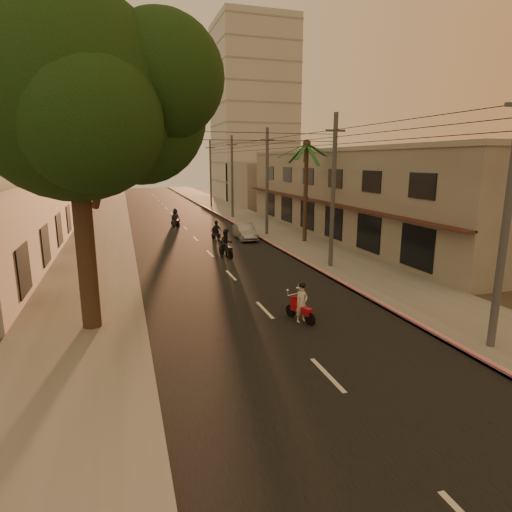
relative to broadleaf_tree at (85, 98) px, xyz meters
The scene contains 18 objects.
ground 10.96m from the broadleaf_tree, 17.97° to the right, with size 160.00×160.00×0.00m, color #383023.
road 20.84m from the broadleaf_tree, 69.68° to the left, with size 10.00×140.00×0.02m, color black.
sidewalk_right 24.26m from the broadleaf_tree, 51.68° to the left, with size 5.00×140.00×0.12m, color slate.
sidewalk_left 19.76m from the broadleaf_tree, 92.85° to the left, with size 5.00×140.00×0.12m, color slate.
curb_stripe 19.30m from the broadleaf_tree, 47.67° to the left, with size 0.20×60.00×0.20m, color red.
shophouse_row 26.41m from the broadleaf_tree, 37.63° to the left, with size 8.80×34.20×7.30m.
distant_tower 58.67m from the broadleaf_tree, 67.22° to the left, with size 12.10×12.10×28.00m.
broadleaf_tree is the anchor object (origin of this frame).
palm_tree 20.18m from the broadleaf_tree, 43.48° to the left, with size 5.00×5.00×8.20m.
utility_poles 22.06m from the broadleaf_tree, 54.34° to the left, with size 1.20×48.26×9.00m.
filler_right 47.87m from the broadleaf_tree, 64.31° to the left, with size 8.00×14.00×6.00m, color gray.
filler_left_near 33.30m from the broadleaf_tree, 103.06° to the left, with size 8.00×14.00×4.40m, color gray.
filler_left_far 50.64m from the broadleaf_tree, 98.43° to the left, with size 8.00×14.00×7.00m, color gray.
scooter_red 10.99m from the broadleaf_tree, 13.49° to the right, with size 0.89×1.64×1.67m.
scooter_mid_a 14.94m from the broadleaf_tree, 54.60° to the left, with size 1.19×1.97×1.96m.
scooter_mid_b 20.08m from the broadleaf_tree, 64.07° to the left, with size 1.06×1.65×1.64m.
scooter_far_a 26.56m from the broadleaf_tree, 76.78° to the left, with size 1.17×1.83×1.86m.
parked_car 21.00m from the broadleaf_tree, 57.57° to the left, with size 1.55×3.96×1.28m, color gray.
Camera 1 is at (-5.59, -14.66, 6.36)m, focal length 30.00 mm.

